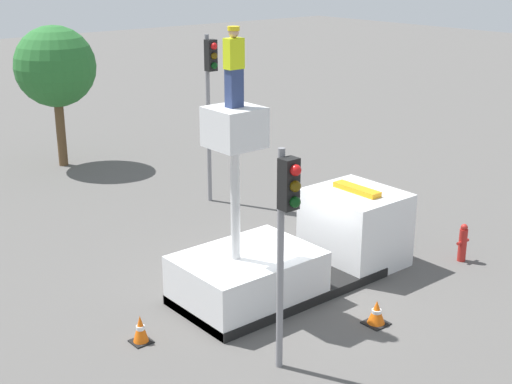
{
  "coord_description": "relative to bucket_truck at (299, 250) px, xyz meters",
  "views": [
    {
      "loc": [
        -10.88,
        -12.22,
        8.09
      ],
      "look_at": [
        -1.88,
        -1.32,
        3.35
      ],
      "focal_mm": 50.0,
      "sensor_mm": 36.0,
      "label": 1
    }
  ],
  "objects": [
    {
      "name": "bucket_truck",
      "position": [
        0.0,
        0.0,
        0.0
      ],
      "size": [
        6.5,
        2.46,
        4.88
      ],
      "color": "black",
      "rests_on": "ground"
    },
    {
      "name": "traffic_light_pole",
      "position": [
        -3.0,
        -2.79,
        2.39
      ],
      "size": [
        0.34,
        0.57,
        4.66
      ],
      "color": "gray",
      "rests_on": "ground"
    },
    {
      "name": "traffic_cone_rear",
      "position": [
        -4.71,
        0.01,
        -0.61
      ],
      "size": [
        0.43,
        0.43,
        0.65
      ],
      "color": "black",
      "rests_on": "ground"
    },
    {
      "name": "ground_plane",
      "position": [
        -0.65,
        0.0,
        -0.91
      ],
      "size": [
        120.0,
        120.0,
        0.0
      ],
      "primitive_type": "plane",
      "color": "#565451"
    },
    {
      "name": "traffic_cone_curbside",
      "position": [
        -0.11,
        -2.73,
        -0.64
      ],
      "size": [
        0.52,
        0.52,
        0.59
      ],
      "color": "black",
      "rests_on": "ground"
    },
    {
      "name": "traffic_light_across",
      "position": [
        2.05,
        6.58,
        3.07
      ],
      "size": [
        0.34,
        0.57,
        5.64
      ],
      "color": "gray",
      "rests_on": "ground"
    },
    {
      "name": "worker",
      "position": [
        -2.06,
        0.0,
        4.85
      ],
      "size": [
        0.4,
        0.26,
        1.75
      ],
      "color": "navy",
      "rests_on": "bucket_truck"
    },
    {
      "name": "tree_left_bg",
      "position": [
        0.05,
        14.0,
        3.02
      ],
      "size": [
        3.14,
        3.14,
        5.54
      ],
      "color": "brown",
      "rests_on": "ground"
    },
    {
      "name": "fire_hydrant",
      "position": [
        4.42,
        -1.86,
        -0.38
      ],
      "size": [
        0.47,
        0.23,
        1.09
      ],
      "color": "#B2231E",
      "rests_on": "ground"
    }
  ]
}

